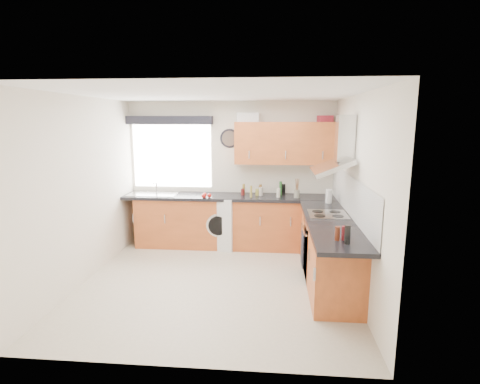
# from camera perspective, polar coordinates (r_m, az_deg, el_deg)

# --- Properties ---
(ground_plane) EXTENTS (3.60, 3.60, 0.00)m
(ground_plane) POSITION_cam_1_polar(r_m,az_deg,el_deg) (5.27, -3.62, -13.57)
(ground_plane) COLOR beige
(ceiling) EXTENTS (3.60, 3.60, 0.02)m
(ceiling) POSITION_cam_1_polar(r_m,az_deg,el_deg) (4.81, -3.99, 14.68)
(ceiling) COLOR white
(ceiling) RESTS_ON wall_back
(wall_back) EXTENTS (3.60, 0.02, 2.50)m
(wall_back) POSITION_cam_1_polar(r_m,az_deg,el_deg) (6.65, -1.43, 2.85)
(wall_back) COLOR silver
(wall_back) RESTS_ON ground_plane
(wall_front) EXTENTS (3.60, 0.02, 2.50)m
(wall_front) POSITION_cam_1_polar(r_m,az_deg,el_deg) (3.17, -8.79, -6.32)
(wall_front) COLOR silver
(wall_front) RESTS_ON ground_plane
(wall_left) EXTENTS (0.02, 3.60, 2.50)m
(wall_left) POSITION_cam_1_polar(r_m,az_deg,el_deg) (5.46, -22.82, 0.22)
(wall_left) COLOR silver
(wall_left) RESTS_ON ground_plane
(wall_right) EXTENTS (0.02, 3.60, 2.50)m
(wall_right) POSITION_cam_1_polar(r_m,az_deg,el_deg) (4.94, 17.29, -0.45)
(wall_right) COLOR silver
(wall_right) RESTS_ON ground_plane
(window) EXTENTS (1.40, 0.02, 1.10)m
(window) POSITION_cam_1_polar(r_m,az_deg,el_deg) (6.80, -10.32, 5.41)
(window) COLOR silver
(window) RESTS_ON wall_back
(window_blind) EXTENTS (1.50, 0.18, 0.14)m
(window_blind) POSITION_cam_1_polar(r_m,az_deg,el_deg) (6.68, -10.71, 10.71)
(window_blind) COLOR black
(window_blind) RESTS_ON wall_back
(splashback) EXTENTS (0.01, 3.00, 0.54)m
(splashback) POSITION_cam_1_polar(r_m,az_deg,el_deg) (5.24, 16.46, -0.56)
(splashback) COLOR white
(splashback) RESTS_ON wall_right
(base_cab_back) EXTENTS (3.00, 0.58, 0.86)m
(base_cab_back) POSITION_cam_1_polar(r_m,az_deg,el_deg) (6.54, -2.55, -4.62)
(base_cab_back) COLOR #A44B21
(base_cab_back) RESTS_ON ground_plane
(base_cab_corner) EXTENTS (0.60, 0.60, 0.86)m
(base_cab_corner) POSITION_cam_1_polar(r_m,az_deg,el_deg) (6.52, 11.56, -4.89)
(base_cab_corner) COLOR #A44B21
(base_cab_corner) RESTS_ON ground_plane
(base_cab_right) EXTENTS (0.58, 2.10, 0.86)m
(base_cab_right) POSITION_cam_1_polar(r_m,az_deg,el_deg) (5.25, 13.30, -8.89)
(base_cab_right) COLOR #A44B21
(base_cab_right) RESTS_ON ground_plane
(worktop_back) EXTENTS (3.60, 0.62, 0.05)m
(worktop_back) POSITION_cam_1_polar(r_m,az_deg,el_deg) (6.42, -1.71, -0.75)
(worktop_back) COLOR black
(worktop_back) RESTS_ON base_cab_back
(worktop_right) EXTENTS (0.62, 2.42, 0.05)m
(worktop_right) POSITION_cam_1_polar(r_m,az_deg,el_deg) (4.97, 13.66, -4.53)
(worktop_right) COLOR black
(worktop_right) RESTS_ON base_cab_right
(sink) EXTENTS (0.84, 0.46, 0.10)m
(sink) POSITION_cam_1_polar(r_m,az_deg,el_deg) (6.69, -13.11, 0.02)
(sink) COLOR #B7B8B8
(sink) RESTS_ON worktop_back
(oven) EXTENTS (0.56, 0.58, 0.85)m
(oven) POSITION_cam_1_polar(r_m,az_deg,el_deg) (5.39, 12.97, -8.40)
(oven) COLOR black
(oven) RESTS_ON ground_plane
(hob_plate) EXTENTS (0.52, 0.52, 0.01)m
(hob_plate) POSITION_cam_1_polar(r_m,az_deg,el_deg) (5.25, 13.20, -3.32)
(hob_plate) COLOR #B7B8B8
(hob_plate) RESTS_ON worktop_right
(extractor_hood) EXTENTS (0.52, 0.78, 0.66)m
(extractor_hood) POSITION_cam_1_polar(r_m,az_deg,el_deg) (5.13, 14.73, 5.95)
(extractor_hood) COLOR #B7B8B8
(extractor_hood) RESTS_ON wall_right
(upper_cabinets) EXTENTS (1.70, 0.35, 0.70)m
(upper_cabinets) POSITION_cam_1_polar(r_m,az_deg,el_deg) (6.38, 6.95, 7.40)
(upper_cabinets) COLOR #A44B21
(upper_cabinets) RESTS_ON wall_back
(washing_machine) EXTENTS (0.73, 0.72, 0.90)m
(washing_machine) POSITION_cam_1_polar(r_m,az_deg,el_deg) (6.56, -2.98, -4.42)
(washing_machine) COLOR silver
(washing_machine) RESTS_ON ground_plane
(wall_clock) EXTENTS (0.33, 0.04, 0.33)m
(wall_clock) POSITION_cam_1_polar(r_m,az_deg,el_deg) (6.57, -1.62, 8.17)
(wall_clock) COLOR black
(wall_clock) RESTS_ON wall_back
(casserole) EXTENTS (0.39, 0.30, 0.15)m
(casserole) POSITION_cam_1_polar(r_m,az_deg,el_deg) (6.47, 1.14, 11.31)
(casserole) COLOR silver
(casserole) RESTS_ON upper_cabinets
(storage_box) EXTENTS (0.26, 0.23, 0.11)m
(storage_box) POSITION_cam_1_polar(r_m,az_deg,el_deg) (6.52, 12.83, 10.83)
(storage_box) COLOR #B1283A
(storage_box) RESTS_ON upper_cabinets
(utensil_pot) EXTENTS (0.12, 0.12, 0.13)m
(utensil_pot) POSITION_cam_1_polar(r_m,az_deg,el_deg) (6.28, 8.66, -0.28)
(utensil_pot) COLOR slate
(utensil_pot) RESTS_ON worktop_back
(kitchen_roll) EXTENTS (0.11, 0.11, 0.21)m
(kitchen_roll) POSITION_cam_1_polar(r_m,az_deg,el_deg) (5.97, 13.39, -0.64)
(kitchen_roll) COLOR silver
(kitchen_roll) RESTS_ON worktop_right
(tomato_cluster) EXTENTS (0.20, 0.20, 0.07)m
(tomato_cluster) POSITION_cam_1_polar(r_m,az_deg,el_deg) (6.26, -5.21, -0.51)
(tomato_cluster) COLOR #B2140F
(tomato_cluster) RESTS_ON worktop_back
(jar_0) EXTENTS (0.07, 0.07, 0.11)m
(jar_0) POSITION_cam_1_polar(r_m,az_deg,el_deg) (6.42, 2.67, -0.03)
(jar_0) COLOR olive
(jar_0) RESTS_ON worktop_back
(jar_1) EXTENTS (0.04, 0.04, 0.14)m
(jar_1) POSITION_cam_1_polar(r_m,az_deg,el_deg) (6.55, 3.04, 0.34)
(jar_1) COLOR brown
(jar_1) RESTS_ON worktop_back
(jar_2) EXTENTS (0.04, 0.04, 0.20)m
(jar_2) POSITION_cam_1_polar(r_m,az_deg,el_deg) (6.24, 1.69, 0.08)
(jar_2) COLOR olive
(jar_2) RESTS_ON worktop_back
(jar_3) EXTENTS (0.07, 0.07, 0.14)m
(jar_3) POSITION_cam_1_polar(r_m,az_deg,el_deg) (6.39, 3.20, 0.07)
(jar_3) COLOR #A69B8E
(jar_3) RESTS_ON worktop_back
(jar_4) EXTENTS (0.05, 0.05, 0.24)m
(jar_4) POSITION_cam_1_polar(r_m,az_deg,el_deg) (6.45, 6.20, 0.56)
(jar_4) COLOR #1D511E
(jar_4) RESTS_ON worktop_back
(jar_5) EXTENTS (0.06, 0.06, 0.11)m
(jar_5) POSITION_cam_1_polar(r_m,az_deg,el_deg) (6.43, 0.41, 0.00)
(jar_5) COLOR #501311
(jar_5) RESTS_ON worktop_back
(jar_6) EXTENTS (0.06, 0.06, 0.18)m
(jar_6) POSITION_cam_1_polar(r_m,az_deg,el_deg) (6.54, 6.64, 0.43)
(jar_6) COLOR black
(jar_6) RESTS_ON worktop_back
(jar_7) EXTENTS (0.05, 0.05, 0.17)m
(jar_7) POSITION_cam_1_polar(r_m,az_deg,el_deg) (6.50, 3.14, 0.39)
(jar_7) COLOR brown
(jar_7) RESTS_ON worktop_back
(jar_8) EXTENTS (0.04, 0.04, 0.18)m
(jar_8) POSITION_cam_1_polar(r_m,az_deg,el_deg) (6.49, 0.55, 0.43)
(jar_8) COLOR brown
(jar_8) RESTS_ON worktop_back
(jar_9) EXTENTS (0.06, 0.06, 0.15)m
(jar_9) POSITION_cam_1_polar(r_m,az_deg,el_deg) (6.28, 5.87, -0.13)
(jar_9) COLOR beige
(jar_9) RESTS_ON worktop_back
(bottle_0) EXTENTS (0.07, 0.07, 0.15)m
(bottle_0) POSITION_cam_1_polar(r_m,az_deg,el_deg) (4.21, 15.64, -6.05)
(bottle_0) COLOR maroon
(bottle_0) RESTS_ON worktop_right
(bottle_1) EXTENTS (0.07, 0.07, 0.20)m
(bottle_1) POSITION_cam_1_polar(r_m,az_deg,el_deg) (4.08, 16.06, -6.23)
(bottle_1) COLOR black
(bottle_1) RESTS_ON worktop_right
(bottle_2) EXTENTS (0.06, 0.06, 0.15)m
(bottle_2) POSITION_cam_1_polar(r_m,az_deg,el_deg) (4.17, 14.62, -6.12)
(bottle_2) COLOR #5C2313
(bottle_2) RESTS_ON worktop_right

